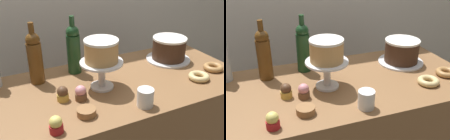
# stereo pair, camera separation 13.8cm
# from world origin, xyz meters

# --- Properties ---
(cake_stand_pedestal) EXTENTS (0.22, 0.22, 0.14)m
(cake_stand_pedestal) POSITION_xyz_m (-0.06, -0.01, 1.05)
(cake_stand_pedestal) COLOR silver
(cake_stand_pedestal) RESTS_ON display_counter
(white_layer_cake) EXTENTS (0.17, 0.17, 0.11)m
(white_layer_cake) POSITION_xyz_m (-0.06, -0.01, 1.15)
(white_layer_cake) COLOR tan
(white_layer_cake) RESTS_ON cake_stand_pedestal
(silver_serving_platter) EXTENTS (0.27, 0.27, 0.01)m
(silver_serving_platter) POSITION_xyz_m (0.46, 0.13, 0.96)
(silver_serving_platter) COLOR white
(silver_serving_platter) RESTS_ON display_counter
(chocolate_round_cake) EXTENTS (0.21, 0.21, 0.14)m
(chocolate_round_cake) POSITION_xyz_m (0.46, 0.13, 1.03)
(chocolate_round_cake) COLOR #3D2619
(chocolate_round_cake) RESTS_ON silver_serving_platter
(wine_bottle_green) EXTENTS (0.08, 0.08, 0.33)m
(wine_bottle_green) POSITION_xyz_m (-0.13, 0.22, 1.10)
(wine_bottle_green) COLOR #193D1E
(wine_bottle_green) RESTS_ON display_counter
(wine_bottle_amber) EXTENTS (0.08, 0.08, 0.33)m
(wine_bottle_amber) POSITION_xyz_m (-0.34, 0.19, 1.10)
(wine_bottle_amber) COLOR #5B3814
(wine_bottle_amber) RESTS_ON display_counter
(cupcake_strawberry) EXTENTS (0.06, 0.06, 0.07)m
(cupcake_strawberry) POSITION_xyz_m (-0.20, -0.08, 0.99)
(cupcake_strawberry) COLOR brown
(cupcake_strawberry) RESTS_ON display_counter
(cupcake_chocolate) EXTENTS (0.06, 0.06, 0.07)m
(cupcake_chocolate) POSITION_xyz_m (-0.28, -0.04, 0.99)
(cupcake_chocolate) COLOR gold
(cupcake_chocolate) RESTS_ON display_counter
(cupcake_lemon) EXTENTS (0.06, 0.06, 0.07)m
(cupcake_lemon) POSITION_xyz_m (-0.37, -0.26, 0.99)
(cupcake_lemon) COLOR red
(cupcake_lemon) RESTS_ON display_counter
(donut_maple) EXTENTS (0.11, 0.11, 0.03)m
(donut_maple) POSITION_xyz_m (0.60, -0.11, 0.97)
(donut_maple) COLOR #B27F47
(donut_maple) RESTS_ON display_counter
(donut_glazed) EXTENTS (0.11, 0.11, 0.03)m
(donut_glazed) POSITION_xyz_m (0.44, -0.16, 0.97)
(donut_glazed) COLOR #E0C17F
(donut_glazed) RESTS_ON display_counter
(cookie_stack) EXTENTS (0.08, 0.08, 0.03)m
(cookie_stack) POSITION_xyz_m (-0.22, -0.21, 0.97)
(cookie_stack) COLOR olive
(cookie_stack) RESTS_ON display_counter
(coffee_cup_ceramic) EXTENTS (0.08, 0.08, 0.09)m
(coffee_cup_ceramic) POSITION_xyz_m (0.04, -0.25, 0.99)
(coffee_cup_ceramic) COLOR white
(coffee_cup_ceramic) RESTS_ON display_counter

